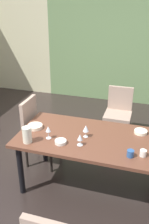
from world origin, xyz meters
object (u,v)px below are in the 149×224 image
Objects in this scene: chair_head_far at (119,111)px; serving_bowl_center at (35,126)px; serving_bowl_south at (141,132)px; cup_left at (130,153)px; wine_glass_north at (86,129)px; serving_bowl_corner at (61,142)px; wine_glass_west at (80,138)px; cup_rear at (143,153)px; wine_glass_near_window at (48,130)px; chair_left_far at (37,130)px; pitcher_right at (27,135)px; dining_table at (99,144)px.

chair_head_far reaches higher than serving_bowl_center.
cup_left reaches higher than serving_bowl_south.
serving_bowl_corner is (-0.24, -0.23, -0.09)m from wine_glass_north.
wine_glass_west is 1.91× the size of cup_rear.
wine_glass_near_window reaches higher than serving_bowl_corner.
cup_rear is at bearing 70.24° from chair_left_far.
chair_left_far is at bearing 178.18° from serving_bowl_south.
cup_left is at bearing 2.86° from pitcher_right.
dining_table is 0.54m from serving_bowl_south.
chair_left_far reaches higher than serving_bowl_center.
wine_glass_north is at bearing 27.22° from pitcher_right.
chair_head_far is 11.52× the size of cup_left.
pitcher_right reaches higher than serving_bowl_center.
serving_bowl_center is 0.50m from serving_bowl_corner.
wine_glass_north is (0.80, -0.33, 0.32)m from chair_left_far.
serving_bowl_center is at bearing 178.26° from wine_glass_north.
serving_bowl_south is at bearing 24.15° from wine_glass_north.
serving_bowl_corner is at bearing -149.37° from dining_table.
serving_bowl_south is 2.19× the size of cup_rear.
dining_table is 1.03m from chair_left_far.
serving_bowl_south is at bearing 96.24° from cup_rear.
dining_table is at bearing 48.69° from wine_glass_west.
wine_glass_west is (0.40, -0.03, -0.02)m from wine_glass_near_window.
dining_table is 0.57m from cup_rear.
wine_glass_west is at bearing 11.21° from pitcher_right.
pitcher_right is (0.06, -0.34, 0.08)m from serving_bowl_center.
serving_bowl_center is at bearing 179.51° from dining_table.
chair_head_far is 1.65m from wine_glass_west.
serving_bowl_corner and serving_bowl_south have the same top height.
wine_glass_north reaches higher than chair_head_far.
pitcher_right reaches higher than chair_head_far.
wine_glass_north is 2.15× the size of cup_rear.
chair_left_far reaches higher than serving_bowl_south.
wine_glass_near_window reaches higher than chair_head_far.
pitcher_right reaches higher than cup_rear.
wine_glass_near_window is 0.40m from wine_glass_west.
cup_left is (0.55, -0.26, -0.07)m from wine_glass_north.
dining_table is at bearing 156.80° from cup_rear.
serving_bowl_corner is (-0.46, -1.63, 0.26)m from chair_head_far.
chair_head_far is 1.72m from cup_left.
serving_bowl_south is 2.04× the size of cup_left.
serving_bowl_south is (1.31, 0.26, -0.00)m from serving_bowl_center.
chair_head_far is 1.22m from serving_bowl_south.
serving_bowl_south is 0.81× the size of pitcher_right.
chair_left_far is 1.60m from cup_rear.
chair_head_far is at bearing 81.19° from wine_glass_north.
serving_bowl_center is at bearing 57.10° from chair_head_far.
cup_left is at bearing -5.52° from wine_glass_near_window.
serving_bowl_corner is 1.74× the size of cup_left.
chair_head_far is 5.61× the size of wine_glass_near_window.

